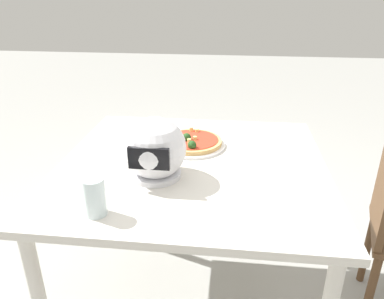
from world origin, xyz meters
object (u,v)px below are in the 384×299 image
Objects in this scene: dining_table at (192,180)px; pizza at (191,141)px; motorcycle_helmet at (155,150)px; drinking_glass at (95,197)px.

pizza is (0.02, -0.17, 0.11)m from dining_table.
dining_table is at bearing -133.24° from motorcycle_helmet.
dining_table is 0.50m from drinking_glass.
motorcycle_helmet reaches higher than pizza.
dining_table is 3.99× the size of pizza.
dining_table is 4.63× the size of motorcycle_helmet.
drinking_glass is (0.14, 0.27, -0.05)m from motorcycle_helmet.
motorcycle_helmet is at bearing -116.72° from drinking_glass.
motorcycle_helmet is at bearing 46.76° from dining_table.
drinking_glass is (0.24, 0.57, 0.04)m from pizza.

